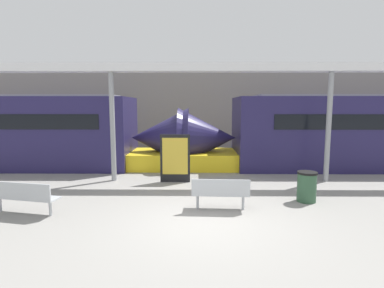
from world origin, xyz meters
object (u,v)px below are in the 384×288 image
object	(u,v)px
train_right	(14,133)
trash_bin	(307,187)
support_column_far	(329,127)
bench_far	(21,195)
bench_near	(220,192)
support_column_near	(113,127)
poster_board	(175,158)

from	to	relation	value
train_right	trash_bin	size ratio (longest dim) A/B	17.89
trash_bin	support_column_far	world-z (taller)	support_column_far
bench_far	support_column_far	world-z (taller)	support_column_far
train_right	bench_far	distance (m)	7.20
bench_near	trash_bin	bearing A→B (deg)	19.73
support_column_near	support_column_far	bearing A→B (deg)	0.00
support_column_near	trash_bin	bearing A→B (deg)	-21.29
train_right	support_column_near	distance (m)	5.73
bench_far	poster_board	size ratio (longest dim) A/B	1.11
trash_bin	support_column_near	size ratio (longest dim) A/B	0.22
support_column_far	bench_far	bearing A→B (deg)	-158.78
train_right	bench_far	size ratio (longest dim) A/B	8.09
poster_board	bench_far	bearing A→B (deg)	-137.48
train_right	support_column_far	size ratio (longest dim) A/B	3.96
trash_bin	poster_board	xyz separation A→B (m)	(-3.89, 2.18, 0.44)
poster_board	support_column_far	distance (m)	5.58
poster_board	bench_near	bearing A→B (deg)	-65.06
trash_bin	support_column_far	xyz separation A→B (m)	(1.59, 2.39, 1.52)
bench_far	support_column_near	xyz separation A→B (m)	(1.36, 3.53, 1.44)
bench_near	support_column_near	size ratio (longest dim) A/B	0.39
bench_far	poster_board	world-z (taller)	poster_board
bench_far	support_column_far	xyz separation A→B (m)	(9.09, 3.53, 1.44)
train_right	support_column_near	size ratio (longest dim) A/B	3.96
trash_bin	support_column_near	xyz separation A→B (m)	(-6.15, 2.39, 1.52)
train_right	bench_near	world-z (taller)	train_right
trash_bin	bench_near	bearing A→B (deg)	-162.95
trash_bin	support_column_near	distance (m)	6.77
support_column_near	bench_near	bearing A→B (deg)	-41.08
bench_far	trash_bin	distance (m)	7.59
train_right	bench_near	bearing A→B (deg)	-33.04
bench_near	train_right	bearing A→B (deg)	149.65
bench_near	support_column_near	distance (m)	5.03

